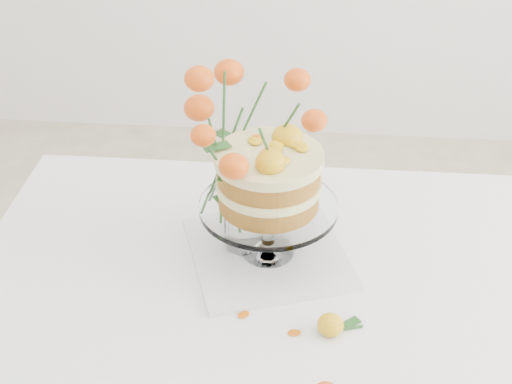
% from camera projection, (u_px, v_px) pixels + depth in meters
% --- Properties ---
extents(table, '(1.43, 0.93, 0.76)m').
position_uv_depth(table, '(305.00, 314.00, 1.50)').
color(table, tan).
rests_on(table, ground).
extents(napkin, '(0.41, 0.41, 0.01)m').
position_uv_depth(napkin, '(268.00, 253.00, 1.53)').
color(napkin, white).
rests_on(napkin, table).
extents(cake_stand, '(0.29, 0.29, 0.26)m').
position_uv_depth(cake_stand, '(269.00, 185.00, 1.44)').
color(cake_stand, white).
rests_on(cake_stand, napkin).
extents(rose_vase, '(0.37, 0.37, 0.43)m').
position_uv_depth(rose_vase, '(243.00, 148.00, 1.42)').
color(rose_vase, white).
rests_on(rose_vase, table).
extents(loose_rose_near, '(0.09, 0.05, 0.04)m').
position_uv_depth(loose_rose_near, '(331.00, 325.00, 1.33)').
color(loose_rose_near, yellow).
rests_on(loose_rose_near, table).
extents(stray_petal_a, '(0.03, 0.02, 0.00)m').
position_uv_depth(stray_petal_a, '(244.00, 315.00, 1.38)').
color(stray_petal_a, '#ECB20E').
rests_on(stray_petal_a, table).
extents(stray_petal_b, '(0.03, 0.02, 0.00)m').
position_uv_depth(stray_petal_b, '(294.00, 333.00, 1.34)').
color(stray_petal_b, '#ECB20E').
rests_on(stray_petal_b, table).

